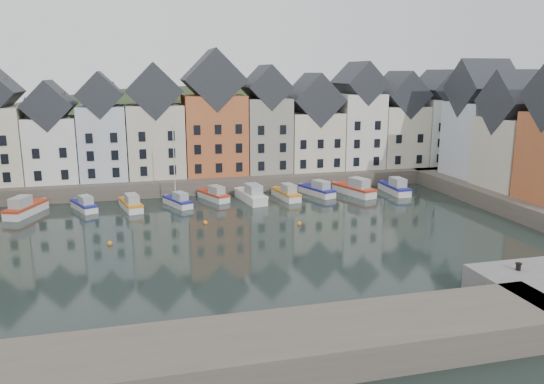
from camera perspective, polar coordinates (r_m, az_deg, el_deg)
name	(u,v)px	position (r m, az deg, el deg)	size (l,w,h in m)	color
ground	(256,243)	(52.58, -1.70, -5.50)	(260.00, 260.00, 0.00)	black
far_quay	(213,177)	(80.98, -6.39, 1.65)	(90.00, 16.00, 2.00)	#4F453C
near_wall	(166,362)	(30.89, -11.29, -17.53)	(50.00, 6.00, 2.00)	#4F453C
hillside	(197,243)	(110.78, -8.05, -5.50)	(153.60, 70.40, 64.00)	#222F17
far_terrace	(235,125)	(78.40, -3.98, 7.15)	(72.37, 8.16, 17.78)	beige
right_terrace	(520,134)	(74.06, 25.15, 5.69)	(8.30, 24.25, 16.36)	silver
mooring_buoys	(209,229)	(56.89, -6.83, -4.01)	(20.50, 5.50, 0.50)	orange
boat_a	(25,208)	(69.09, -25.02, -1.61)	(4.38, 7.01, 2.58)	silver
boat_b	(84,205)	(68.68, -19.53, -1.34)	(3.71, 5.65, 2.08)	silver
boat_c	(131,204)	(67.23, -14.92, -1.28)	(3.11, 6.17, 2.27)	silver
boat_d	(178,201)	(67.75, -10.06, -0.94)	(3.61, 5.56, 10.21)	silver
boat_e	(214,195)	(70.28, -6.24, -0.34)	(3.84, 5.92, 2.18)	silver
boat_f	(251,196)	(69.07, -2.24, -0.38)	(3.20, 7.19, 2.67)	silver
boat_g	(287,194)	(70.55, 1.57, -0.18)	(2.73, 6.27, 2.33)	silver
boat_h	(318,190)	(72.86, 4.93, 0.20)	(3.84, 6.42, 2.36)	silver
boat_i	(355,189)	(73.63, 8.91, 0.31)	(4.31, 7.36, 2.70)	silver
boat_j	(395,188)	(75.79, 13.09, 0.44)	(2.08, 6.57, 2.52)	silver
mooring_bollard	(518,266)	(43.99, 24.99, -7.25)	(0.48, 0.48, 0.56)	black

